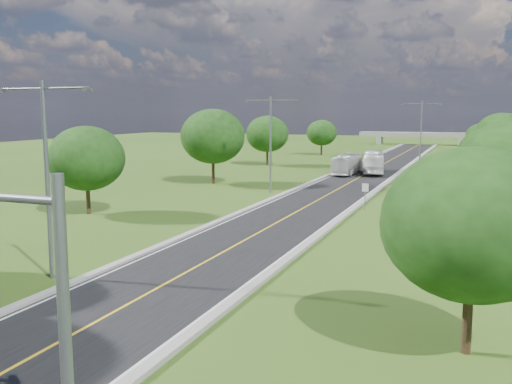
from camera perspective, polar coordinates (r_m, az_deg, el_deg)
ground at (r=72.48m, az=9.97°, el=1.22°), size 260.00×260.00×0.00m
road at (r=78.33m, az=10.83°, el=1.73°), size 8.00×150.00×0.06m
curb_left at (r=79.19m, az=7.81°, el=1.93°), size 0.50×150.00×0.22m
curb_right at (r=77.67m, az=13.92°, el=1.64°), size 0.50×150.00×0.22m
speed_limit_sign at (r=49.86m, az=10.86°, el=-0.02°), size 0.55×0.09×2.40m
overpass at (r=151.37m, az=16.02°, el=5.46°), size 30.00×3.00×3.20m
streetlight_near_left at (r=30.31m, az=-20.24°, el=2.75°), size 5.90×0.25×10.00m
streetlight_mid_left at (r=59.15m, az=1.47°, el=5.60°), size 5.90×0.25×10.00m
streetlight_far_right at (r=89.00m, az=16.18°, el=6.12°), size 5.90×0.25×10.00m
tree_lb at (r=49.06m, az=-16.59°, el=3.24°), size 6.30×6.30×7.33m
tree_lc at (r=67.26m, az=-4.34°, el=5.57°), size 7.56×7.56×8.79m
tree_ld at (r=90.18m, az=1.14°, el=5.83°), size 6.72×6.72×7.82m
tree_le at (r=112.36m, az=6.59°, el=5.90°), size 5.88×5.88×6.84m
tree_ra at (r=20.95m, az=20.83°, el=-3.04°), size 6.30×6.30×7.33m
tree_rb at (r=40.80m, az=23.97°, el=2.40°), size 6.72×6.72×7.82m
tree_rc at (r=62.74m, az=22.16°, el=3.68°), size 5.88×5.88×6.84m
tree_rd at (r=86.71m, az=23.33°, el=5.29°), size 7.14×7.14×8.30m
tree_re at (r=110.69m, az=21.59°, el=5.20°), size 5.46×5.46×6.35m
tree_rf at (r=130.71m, az=23.13°, el=5.75°), size 6.30×6.30×7.33m
bus_outbound at (r=79.86m, az=11.67°, el=2.93°), size 4.33×11.09×3.01m
bus_inbound at (r=78.18m, az=9.10°, el=2.77°), size 2.26×9.62×2.68m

